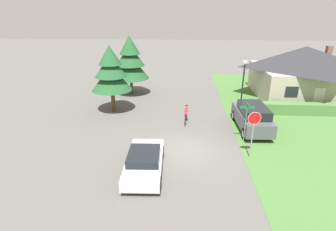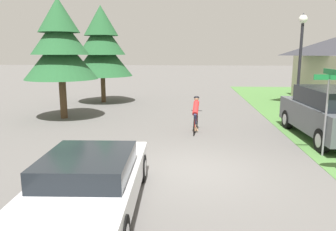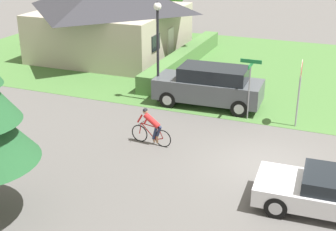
# 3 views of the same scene
# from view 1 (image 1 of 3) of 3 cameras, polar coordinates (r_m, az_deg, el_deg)

# --- Properties ---
(ground_plane) EXTENTS (140.00, 140.00, 0.00)m
(ground_plane) POSITION_cam_1_polar(r_m,az_deg,el_deg) (16.44, 3.47, -7.75)
(ground_plane) COLOR #5B5956
(cottage_house) EXTENTS (9.23, 8.67, 4.99)m
(cottage_house) POSITION_cam_1_polar(r_m,az_deg,el_deg) (29.47, 27.21, 8.58)
(cottage_house) COLOR #B2A893
(cottage_house) RESTS_ON ground
(hedge_row) EXTENTS (11.36, 0.90, 0.96)m
(hedge_row) POSITION_cam_1_polar(r_m,az_deg,el_deg) (25.01, 28.77, 1.23)
(hedge_row) COLOR #4C7A3D
(hedge_row) RESTS_ON ground
(sedan_left_lane) EXTENTS (2.08, 4.55, 1.21)m
(sedan_left_lane) POSITION_cam_1_polar(r_m,az_deg,el_deg) (14.27, -5.16, -9.91)
(sedan_left_lane) COLOR silver
(sedan_left_lane) RESTS_ON ground
(cyclist) EXTENTS (0.44, 1.72, 1.43)m
(cyclist) POSITION_cam_1_polar(r_m,az_deg,el_deg) (20.18, 3.96, 0.17)
(cyclist) COLOR black
(cyclist) RESTS_ON ground
(parked_suv_right) EXTENTS (2.14, 4.97, 1.89)m
(parked_suv_right) POSITION_cam_1_polar(r_m,az_deg,el_deg) (19.92, 17.81, -0.29)
(parked_suv_right) COLOR #4C5156
(parked_suv_right) RESTS_ON ground
(stop_sign) EXTENTS (0.75, 0.07, 2.87)m
(stop_sign) POSITION_cam_1_polar(r_m,az_deg,el_deg) (15.63, 18.13, -2.11)
(stop_sign) COLOR gray
(stop_sign) RESTS_ON ground
(street_lamp) EXTENTS (0.35, 0.35, 4.73)m
(street_lamp) POSITION_cam_1_polar(r_m,az_deg,el_deg) (21.42, 16.09, 7.75)
(street_lamp) COLOR black
(street_lamp) RESTS_ON ground
(street_name_sign) EXTENTS (0.90, 0.90, 2.66)m
(street_name_sign) POSITION_cam_1_polar(r_m,az_deg,el_deg) (17.56, 16.70, -0.03)
(street_name_sign) COLOR gray
(street_name_sign) RESTS_ON ground
(conifer_tall_near) EXTENTS (3.38, 3.38, 5.60)m
(conifer_tall_near) POSITION_cam_1_polar(r_m,az_deg,el_deg) (22.49, -12.34, 9.38)
(conifer_tall_near) COLOR #4C3823
(conifer_tall_near) RESTS_ON ground
(conifer_tall_far) EXTENTS (3.72, 3.72, 5.93)m
(conifer_tall_far) POSITION_cam_1_polar(r_m,az_deg,el_deg) (27.25, -8.23, 11.78)
(conifer_tall_far) COLOR #4C3823
(conifer_tall_far) RESTS_ON ground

